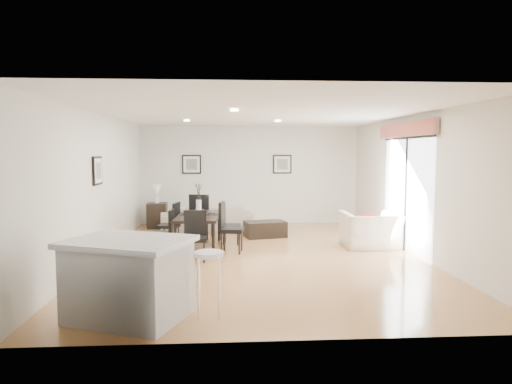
{
  "coord_description": "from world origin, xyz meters",
  "views": [
    {
      "loc": [
        -0.62,
        -8.62,
        1.98
      ],
      "look_at": [
        -0.05,
        0.4,
        1.19
      ],
      "focal_mm": 32.0,
      "sensor_mm": 36.0,
      "label": 1
    }
  ],
  "objects": [
    {
      "name": "ground",
      "position": [
        0.0,
        0.0,
        0.0
      ],
      "size": [
        8.0,
        8.0,
        0.0
      ],
      "primitive_type": "plane",
      "color": "#B77B4B",
      "rests_on": "ground"
    },
    {
      "name": "wall_back",
      "position": [
        0.0,
        4.0,
        1.35
      ],
      "size": [
        6.0,
        0.04,
        2.7
      ],
      "primitive_type": "cube",
      "color": "silver",
      "rests_on": "ground"
    },
    {
      "name": "wall_front",
      "position": [
        0.0,
        -4.0,
        1.35
      ],
      "size": [
        6.0,
        0.04,
        2.7
      ],
      "primitive_type": "cube",
      "color": "silver",
      "rests_on": "ground"
    },
    {
      "name": "wall_left",
      "position": [
        -3.0,
        0.0,
        1.35
      ],
      "size": [
        0.04,
        8.0,
        2.7
      ],
      "primitive_type": "cube",
      "color": "silver",
      "rests_on": "ground"
    },
    {
      "name": "wall_right",
      "position": [
        3.0,
        0.0,
        1.35
      ],
      "size": [
        0.04,
        8.0,
        2.7
      ],
      "primitive_type": "cube",
      "color": "silver",
      "rests_on": "ground"
    },
    {
      "name": "ceiling",
      "position": [
        0.0,
        0.0,
        2.7
      ],
      "size": [
        6.0,
        8.0,
        0.02
      ],
      "primitive_type": "cube",
      "color": "white",
      "rests_on": "wall_back"
    },
    {
      "name": "sofa",
      "position": [
        -1.15,
        2.77,
        0.33
      ],
      "size": [
        2.36,
        1.19,
        0.66
      ],
      "primitive_type": "imported",
      "rotation": [
        0.0,
        0.0,
        3.28
      ],
      "color": "gray",
      "rests_on": "ground"
    },
    {
      "name": "armchair",
      "position": [
        2.34,
        0.6,
        0.36
      ],
      "size": [
        1.13,
        0.99,
        0.73
      ],
      "primitive_type": "imported",
      "rotation": [
        0.0,
        0.0,
        3.15
      ],
      "color": "beige",
      "rests_on": "ground"
    },
    {
      "name": "dining_table",
      "position": [
        -1.21,
        0.72,
        0.63
      ],
      "size": [
        0.92,
        1.72,
        0.7
      ],
      "rotation": [
        0.0,
        0.0,
        -0.05
      ],
      "color": "black",
      "rests_on": "ground"
    },
    {
      "name": "dining_chair_wnear",
      "position": [
        -1.81,
        0.3,
        0.48
      ],
      "size": [
        0.42,
        0.42,
        0.86
      ],
      "rotation": [
        0.0,
        0.0,
        -1.66
      ],
      "color": "black",
      "rests_on": "ground"
    },
    {
      "name": "dining_chair_wfar",
      "position": [
        -1.81,
        1.12,
        0.51
      ],
      "size": [
        0.48,
        0.48,
        0.91
      ],
      "rotation": [
        0.0,
        0.0,
        -1.77
      ],
      "color": "black",
      "rests_on": "ground"
    },
    {
      "name": "dining_chair_enear",
      "position": [
        -0.63,
        0.32,
        0.56
      ],
      "size": [
        0.51,
        0.51,
        1.01
      ],
      "rotation": [
        0.0,
        0.0,
        1.42
      ],
      "color": "black",
      "rests_on": "ground"
    },
    {
      "name": "dining_chair_efar",
      "position": [
        -0.62,
        1.15,
        0.49
      ],
      "size": [
        0.43,
        0.43,
        0.87
      ],
      "rotation": [
        0.0,
        0.0,
        1.45
      ],
      "color": "black",
      "rests_on": "ground"
    },
    {
      "name": "dining_chair_head",
      "position": [
        -1.22,
        -0.32,
        0.51
      ],
      "size": [
        0.43,
        0.43,
        0.91
      ],
      "rotation": [
        0.0,
        0.0,
        0.04
      ],
      "color": "black",
      "rests_on": "ground"
    },
    {
      "name": "dining_chair_foot",
      "position": [
        -1.24,
        1.75,
        0.58
      ],
      "size": [
        0.57,
        0.57,
        1.03
      ],
      "rotation": [
        0.0,
        0.0,
        2.89
      ],
      "color": "black",
      "rests_on": "ground"
    },
    {
      "name": "vase",
      "position": [
        -1.21,
        0.72,
        0.97
      ],
      "size": [
        0.84,
        1.29,
        0.65
      ],
      "color": "white",
      "rests_on": "dining_table"
    },
    {
      "name": "coffee_table",
      "position": [
        0.25,
        1.9,
        0.19
      ],
      "size": [
        1.03,
        0.75,
        0.37
      ],
      "primitive_type": "cube",
      "rotation": [
        0.0,
        0.0,
        0.22
      ],
      "color": "black",
      "rests_on": "ground"
    },
    {
      "name": "side_table",
      "position": [
        -2.46,
        3.36,
        0.33
      ],
      "size": [
        0.51,
        0.51,
        0.66
      ],
      "primitive_type": "cube",
      "rotation": [
        0.0,
        0.0,
        0.02
      ],
      "color": "black",
      "rests_on": "ground"
    },
    {
      "name": "table_lamp",
      "position": [
        -2.46,
        3.36,
        0.96
      ],
      "size": [
        0.25,
        0.25,
        0.47
      ],
      "color": "white",
      "rests_on": "side_table"
    },
    {
      "name": "cushion",
      "position": [
        2.24,
        0.49,
        0.57
      ],
      "size": [
        0.31,
        0.15,
        0.3
      ],
      "primitive_type": "cube",
      "rotation": [
        0.0,
        0.0,
        2.94
      ],
      "color": "#B02516",
      "rests_on": "armchair"
    },
    {
      "name": "kitchen_island",
      "position": [
        -1.8,
        -3.23,
        0.49
      ],
      "size": [
        1.66,
        1.49,
        0.96
      ],
      "rotation": [
        0.0,
        0.0,
        -0.38
      ],
      "color": "silver",
      "rests_on": "ground"
    },
    {
      "name": "bar_stool",
      "position": [
        -0.85,
        -3.23,
        0.68
      ],
      "size": [
        0.36,
        0.36,
        0.8
      ],
      "color": "white",
      "rests_on": "ground"
    },
    {
      "name": "framed_print_back_left",
      "position": [
        -1.6,
        3.97,
        1.65
      ],
      "size": [
        0.52,
        0.04,
        0.52
      ],
      "color": "black",
      "rests_on": "wall_back"
    },
    {
      "name": "framed_print_back_right",
      "position": [
        0.9,
        3.97,
        1.65
      ],
      "size": [
        0.52,
        0.04,
        0.52
      ],
      "color": "black",
      "rests_on": "wall_back"
    },
    {
      "name": "framed_print_left_wall",
      "position": [
        -2.97,
        -0.2,
        1.65
      ],
      "size": [
        0.04,
        0.52,
        0.52
      ],
      "rotation": [
        0.0,
        0.0,
        1.57
      ],
      "color": "black",
      "rests_on": "wall_left"
    },
    {
      "name": "sliding_door",
      "position": [
        2.96,
        0.3,
        1.66
      ],
      "size": [
        0.12,
        2.7,
        2.57
      ],
      "color": "white",
      "rests_on": "wall_right"
    }
  ]
}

